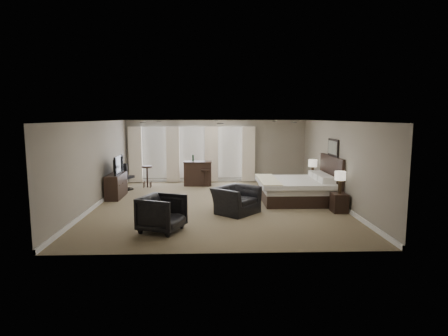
{
  "coord_description": "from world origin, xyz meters",
  "views": [
    {
      "loc": [
        -0.21,
        -11.48,
        2.72
      ],
      "look_at": [
        0.2,
        0.4,
        1.1
      ],
      "focal_mm": 30.0,
      "sensor_mm": 36.0,
      "label": 1
    }
  ],
  "objects_px": {
    "tv": "(116,172)",
    "dresser": "(116,186)",
    "nightstand_far": "(312,185)",
    "lamp_near": "(340,182)",
    "armchair_near": "(236,196)",
    "desk_chair": "(126,176)",
    "bar_counter": "(198,173)",
    "nightstand_near": "(339,203)",
    "lamp_far": "(313,168)",
    "bar_stool_left": "(147,177)",
    "bar_stool_right": "(205,178)",
    "bed": "(297,179)",
    "armchair_far": "(162,212)"
  },
  "relations": [
    {
      "from": "desk_chair",
      "to": "nightstand_near",
      "type": "bearing_deg",
      "value": 175.78
    },
    {
      "from": "dresser",
      "to": "bar_stool_left",
      "type": "height_order",
      "value": "bar_stool_left"
    },
    {
      "from": "dresser",
      "to": "armchair_near",
      "type": "distance_m",
      "value": 4.53
    },
    {
      "from": "lamp_far",
      "to": "armchair_near",
      "type": "distance_m",
      "value": 4.17
    },
    {
      "from": "tv",
      "to": "desk_chair",
      "type": "height_order",
      "value": "desk_chair"
    },
    {
      "from": "nightstand_near",
      "to": "bar_counter",
      "type": "xyz_separation_m",
      "value": [
        -4.22,
        4.41,
        0.22
      ]
    },
    {
      "from": "lamp_near",
      "to": "tv",
      "type": "xyz_separation_m",
      "value": [
        -6.92,
        2.25,
        0.01
      ]
    },
    {
      "from": "bar_counter",
      "to": "bed",
      "type": "bearing_deg",
      "value": -41.65
    },
    {
      "from": "bed",
      "to": "lamp_near",
      "type": "bearing_deg",
      "value": -58.46
    },
    {
      "from": "tv",
      "to": "armchair_far",
      "type": "xyz_separation_m",
      "value": [
        2.06,
        -3.9,
        -0.4
      ]
    },
    {
      "from": "lamp_near",
      "to": "desk_chair",
      "type": "distance_m",
      "value": 7.77
    },
    {
      "from": "nightstand_far",
      "to": "bar_counter",
      "type": "bearing_deg",
      "value": 160.3
    },
    {
      "from": "nightstand_near",
      "to": "armchair_near",
      "type": "relative_size",
      "value": 0.47
    },
    {
      "from": "nightstand_far",
      "to": "armchair_far",
      "type": "distance_m",
      "value": 6.67
    },
    {
      "from": "dresser",
      "to": "armchair_near",
      "type": "relative_size",
      "value": 1.21
    },
    {
      "from": "bar_stool_right",
      "to": "lamp_near",
      "type": "bearing_deg",
      "value": -46.57
    },
    {
      "from": "bed",
      "to": "armchair_far",
      "type": "relative_size",
      "value": 2.42
    },
    {
      "from": "bar_stool_left",
      "to": "desk_chair",
      "type": "distance_m",
      "value": 0.87
    },
    {
      "from": "bar_stool_left",
      "to": "bar_stool_right",
      "type": "bearing_deg",
      "value": 2.16
    },
    {
      "from": "armchair_far",
      "to": "lamp_near",
      "type": "bearing_deg",
      "value": -49.0
    },
    {
      "from": "lamp_far",
      "to": "bar_counter",
      "type": "bearing_deg",
      "value": 160.3
    },
    {
      "from": "dresser",
      "to": "tv",
      "type": "bearing_deg",
      "value": 0.0
    },
    {
      "from": "bar_stool_right",
      "to": "bar_stool_left",
      "type": "bearing_deg",
      "value": -177.84
    },
    {
      "from": "nightstand_near",
      "to": "lamp_near",
      "type": "bearing_deg",
      "value": 0.0
    },
    {
      "from": "bar_counter",
      "to": "bar_stool_right",
      "type": "height_order",
      "value": "bar_counter"
    },
    {
      "from": "bed",
      "to": "bar_stool_right",
      "type": "bearing_deg",
      "value": 138.4
    },
    {
      "from": "bar_counter",
      "to": "nightstand_near",
      "type": "bearing_deg",
      "value": -46.27
    },
    {
      "from": "nightstand_near",
      "to": "tv",
      "type": "distance_m",
      "value": 7.3
    },
    {
      "from": "bar_stool_left",
      "to": "lamp_near",
      "type": "bearing_deg",
      "value": -33.26
    },
    {
      "from": "nightstand_far",
      "to": "lamp_near",
      "type": "bearing_deg",
      "value": -90.0
    },
    {
      "from": "tv",
      "to": "dresser",
      "type": "bearing_deg",
      "value": 0.0
    },
    {
      "from": "lamp_near",
      "to": "lamp_far",
      "type": "xyz_separation_m",
      "value": [
        0.0,
        2.9,
        0.0
      ]
    },
    {
      "from": "nightstand_far",
      "to": "bar_stool_right",
      "type": "height_order",
      "value": "bar_stool_right"
    },
    {
      "from": "nightstand_far",
      "to": "desk_chair",
      "type": "xyz_separation_m",
      "value": [
        -6.89,
        0.67,
        0.24
      ]
    },
    {
      "from": "lamp_near",
      "to": "bar_stool_right",
      "type": "bearing_deg",
      "value": 133.43
    },
    {
      "from": "bar_counter",
      "to": "desk_chair",
      "type": "distance_m",
      "value": 2.8
    },
    {
      "from": "armchair_near",
      "to": "lamp_far",
      "type": "bearing_deg",
      "value": -3.52
    },
    {
      "from": "nightstand_far",
      "to": "lamp_far",
      "type": "distance_m",
      "value": 0.6
    },
    {
      "from": "bed",
      "to": "dresser",
      "type": "height_order",
      "value": "bed"
    },
    {
      "from": "nightstand_far",
      "to": "armchair_far",
      "type": "relative_size",
      "value": 0.57
    },
    {
      "from": "lamp_far",
      "to": "armchair_near",
      "type": "relative_size",
      "value": 0.56
    },
    {
      "from": "tv",
      "to": "armchair_far",
      "type": "height_order",
      "value": "armchair_far"
    },
    {
      "from": "lamp_near",
      "to": "tv",
      "type": "height_order",
      "value": "lamp_near"
    },
    {
      "from": "nightstand_near",
      "to": "armchair_near",
      "type": "xyz_separation_m",
      "value": [
        -2.98,
        0.01,
        0.23
      ]
    },
    {
      "from": "bar_stool_right",
      "to": "desk_chair",
      "type": "height_order",
      "value": "desk_chair"
    },
    {
      "from": "desk_chair",
      "to": "lamp_near",
      "type": "bearing_deg",
      "value": 175.78
    },
    {
      "from": "lamp_near",
      "to": "bar_stool_left",
      "type": "height_order",
      "value": "lamp_near"
    },
    {
      "from": "tv",
      "to": "bar_stool_left",
      "type": "relative_size",
      "value": 1.27
    },
    {
      "from": "nightstand_near",
      "to": "desk_chair",
      "type": "distance_m",
      "value": 7.76
    },
    {
      "from": "tv",
      "to": "lamp_far",
      "type": "bearing_deg",
      "value": -84.61
    }
  ]
}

